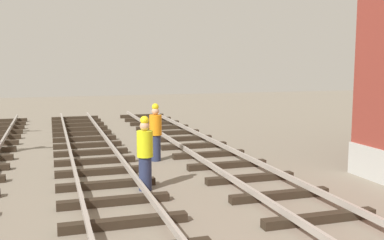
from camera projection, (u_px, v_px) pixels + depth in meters
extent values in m
cube|color=#2D2319|center=(320.00, 218.00, 8.99)|extent=(2.50, 0.24, 0.18)
cube|color=#2D2319|center=(280.00, 195.00, 10.54)|extent=(2.50, 0.24, 0.18)
cube|color=#2D2319|center=(250.00, 178.00, 12.10)|extent=(2.50, 0.24, 0.18)
cube|color=#2D2319|center=(227.00, 165.00, 13.65)|extent=(2.50, 0.24, 0.18)
cube|color=#2D2319|center=(209.00, 154.00, 15.20)|extent=(2.50, 0.24, 0.18)
cube|color=#2D2319|center=(194.00, 146.00, 16.76)|extent=(2.50, 0.24, 0.18)
cube|color=#2D2319|center=(182.00, 139.00, 18.31)|extent=(2.50, 0.24, 0.18)
cube|color=#2D2319|center=(171.00, 133.00, 19.86)|extent=(2.50, 0.24, 0.18)
cube|color=#2D2319|center=(162.00, 128.00, 21.42)|extent=(2.50, 0.24, 0.18)
cube|color=#2D2319|center=(155.00, 123.00, 22.97)|extent=(2.50, 0.24, 0.18)
cube|color=#2D2319|center=(148.00, 119.00, 24.52)|extent=(2.50, 0.24, 0.18)
cube|color=#2D2319|center=(142.00, 116.00, 26.07)|extent=(2.50, 0.24, 0.18)
cube|color=#2D2319|center=(124.00, 223.00, 8.74)|extent=(2.50, 0.24, 0.18)
cube|color=#2D2319|center=(114.00, 201.00, 10.10)|extent=(2.50, 0.24, 0.18)
cube|color=#2D2319|center=(106.00, 185.00, 11.46)|extent=(2.50, 0.24, 0.18)
cube|color=#2D2319|center=(100.00, 172.00, 12.82)|extent=(2.50, 0.24, 0.18)
cube|color=#2D2319|center=(95.00, 161.00, 14.18)|extent=(2.50, 0.24, 0.18)
cube|color=#2D2319|center=(91.00, 152.00, 15.54)|extent=(2.50, 0.24, 0.18)
cube|color=#2D2319|center=(88.00, 145.00, 16.90)|extent=(2.50, 0.24, 0.18)
cube|color=#2D2319|center=(85.00, 139.00, 18.26)|extent=(2.50, 0.24, 0.18)
cube|color=#2D2319|center=(82.00, 134.00, 19.62)|extent=(2.50, 0.24, 0.18)
cube|color=#2D2319|center=(80.00, 129.00, 20.97)|extent=(2.50, 0.24, 0.18)
cube|color=#2D2319|center=(78.00, 125.00, 22.33)|extent=(2.50, 0.24, 0.18)
cube|color=#2D2319|center=(77.00, 121.00, 23.69)|extent=(2.50, 0.24, 0.18)
cube|color=#2D2319|center=(75.00, 118.00, 25.05)|extent=(2.50, 0.24, 0.18)
cube|color=#2D2319|center=(2.00, 121.00, 23.93)|extent=(2.50, 0.24, 0.18)
cylinder|color=#262D4C|center=(145.00, 173.00, 11.24)|extent=(0.32, 0.32, 0.85)
cylinder|color=yellow|center=(145.00, 144.00, 11.14)|extent=(0.40, 0.40, 0.65)
sphere|color=tan|center=(145.00, 126.00, 11.09)|extent=(0.24, 0.24, 0.24)
sphere|color=yellow|center=(144.00, 120.00, 11.07)|extent=(0.22, 0.22, 0.22)
cylinder|color=#262D4C|center=(156.00, 148.00, 14.59)|extent=(0.32, 0.32, 0.85)
cylinder|color=orange|center=(155.00, 125.00, 14.49)|extent=(0.40, 0.40, 0.65)
sphere|color=tan|center=(155.00, 111.00, 14.43)|extent=(0.24, 0.24, 0.24)
sphere|color=yellow|center=(155.00, 107.00, 14.42)|extent=(0.22, 0.22, 0.22)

